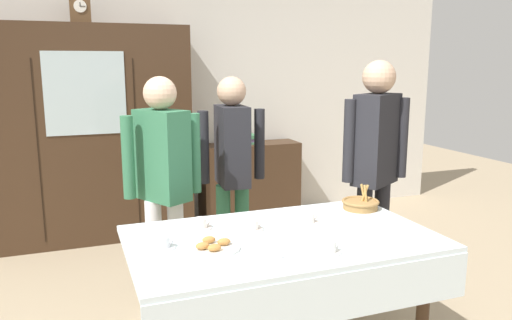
# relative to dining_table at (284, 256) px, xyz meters

# --- Properties ---
(back_wall) EXTENTS (6.40, 0.10, 2.70)m
(back_wall) POSITION_rel_dining_table_xyz_m (0.00, 2.88, 0.68)
(back_wall) COLOR silver
(back_wall) RESTS_ON ground
(dining_table) EXTENTS (1.66, 0.99, 0.77)m
(dining_table) POSITION_rel_dining_table_xyz_m (0.00, 0.00, 0.00)
(dining_table) COLOR #3D2819
(dining_table) RESTS_ON ground
(wall_cabinet) EXTENTS (1.93, 0.46, 2.05)m
(wall_cabinet) POSITION_rel_dining_table_xyz_m (-0.90, 2.59, 0.36)
(wall_cabinet) COLOR #3D2819
(wall_cabinet) RESTS_ON ground
(mantel_clock) EXTENTS (0.18, 0.11, 0.24)m
(mantel_clock) POSITION_rel_dining_table_xyz_m (-0.89, 2.59, 1.50)
(mantel_clock) COLOR brown
(mantel_clock) RESTS_ON wall_cabinet
(bookshelf_low) EXTENTS (1.08, 0.35, 0.85)m
(bookshelf_low) POSITION_rel_dining_table_xyz_m (0.75, 2.64, -0.24)
(bookshelf_low) COLOR #3D2819
(bookshelf_low) RESTS_ON ground
(book_stack) EXTENTS (0.18, 0.20, 0.10)m
(book_stack) POSITION_rel_dining_table_xyz_m (0.75, 2.64, 0.23)
(book_stack) COLOR #3D754C
(book_stack) RESTS_ON bookshelf_low
(tea_cup_mid_left) EXTENTS (0.13, 0.13, 0.06)m
(tea_cup_mid_left) POSITION_rel_dining_table_xyz_m (0.23, 0.17, 0.13)
(tea_cup_mid_left) COLOR white
(tea_cup_mid_left) RESTS_ON dining_table
(tea_cup_mid_right) EXTENTS (0.13, 0.13, 0.06)m
(tea_cup_mid_right) POSITION_rel_dining_table_xyz_m (0.12, -0.28, 0.13)
(tea_cup_mid_right) COLOR white
(tea_cup_mid_right) RESTS_ON dining_table
(tea_cup_near_right) EXTENTS (0.13, 0.13, 0.06)m
(tea_cup_near_right) POSITION_rel_dining_table_xyz_m (-0.65, 0.07, 0.13)
(tea_cup_near_right) COLOR white
(tea_cup_near_right) RESTS_ON dining_table
(tea_cup_far_right) EXTENTS (0.13, 0.13, 0.06)m
(tea_cup_far_right) POSITION_rel_dining_table_xyz_m (-0.39, 0.30, 0.13)
(tea_cup_far_right) COLOR white
(tea_cup_far_right) RESTS_ON dining_table
(tea_cup_front_edge) EXTENTS (0.13, 0.13, 0.06)m
(tea_cup_front_edge) POSITION_rel_dining_table_xyz_m (-0.12, 0.18, 0.13)
(tea_cup_front_edge) COLOR white
(tea_cup_front_edge) RESTS_ON dining_table
(bread_basket) EXTENTS (0.24, 0.24, 0.16)m
(bread_basket) POSITION_rel_dining_table_xyz_m (0.68, 0.32, 0.14)
(bread_basket) COLOR #9E7542
(bread_basket) RESTS_ON dining_table
(pastry_plate) EXTENTS (0.28, 0.28, 0.05)m
(pastry_plate) POSITION_rel_dining_table_xyz_m (-0.41, -0.03, 0.12)
(pastry_plate) COLOR white
(pastry_plate) RESTS_ON dining_table
(spoon_back_edge) EXTENTS (0.12, 0.02, 0.01)m
(spoon_back_edge) POSITION_rel_dining_table_xyz_m (-0.15, -0.25, 0.11)
(spoon_back_edge) COLOR silver
(spoon_back_edge) RESTS_ON dining_table
(spoon_near_left) EXTENTS (0.12, 0.02, 0.01)m
(spoon_near_left) POSITION_rel_dining_table_xyz_m (0.41, -0.24, 0.11)
(spoon_near_left) COLOR silver
(spoon_near_left) RESTS_ON dining_table
(person_by_cabinet) EXTENTS (0.52, 0.36, 1.72)m
(person_by_cabinet) POSITION_rel_dining_table_xyz_m (0.97, 0.61, 0.39)
(person_by_cabinet) COLOR #232328
(person_by_cabinet) RESTS_ON ground
(person_beside_shelf) EXTENTS (0.52, 0.37, 1.61)m
(person_beside_shelf) POSITION_rel_dining_table_xyz_m (0.08, 1.16, 0.31)
(person_beside_shelf) COLOR #33704C
(person_beside_shelf) RESTS_ON ground
(person_behind_table_right) EXTENTS (0.52, 0.41, 1.62)m
(person_behind_table_right) POSITION_rel_dining_table_xyz_m (-0.49, 0.90, 0.32)
(person_behind_table_right) COLOR silver
(person_behind_table_right) RESTS_ON ground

